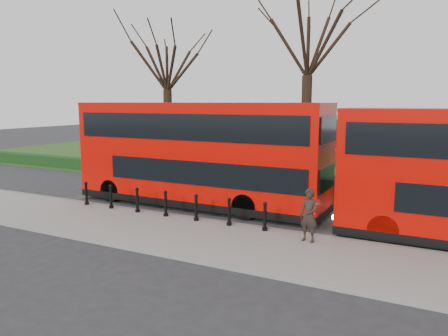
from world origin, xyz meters
The scene contains 12 objects.
ground centered at (0.00, 0.00, 0.00)m, with size 120.00×120.00×0.00m, color #28282B.
pavement centered at (0.00, -3.00, 0.07)m, with size 60.00×4.00×0.15m, color gray.
kerb centered at (0.00, -1.00, 0.07)m, with size 60.00×0.25×0.16m, color slate.
grass_verge centered at (0.00, 15.00, 0.03)m, with size 60.00×18.00×0.06m, color #274A18.
hedge centered at (0.00, 6.80, 0.40)m, with size 60.00×0.90×0.80m, color black.
yellow_line_outer centered at (0.00, -0.70, 0.01)m, with size 60.00×0.10×0.01m, color yellow.
yellow_line_inner centered at (0.00, -0.50, 0.01)m, with size 60.00×0.10×0.01m, color yellow.
tree_left centered at (-8.00, 10.00, 7.36)m, with size 6.49×6.49×10.14m.
tree_mid centered at (2.00, 10.00, 8.31)m, with size 7.31×7.31×11.43m.
bollard_row centered at (-0.31, -1.35, 0.65)m, with size 8.82×0.15×1.00m.
bus_lead centered at (-0.37, 1.32, 2.37)m, with size 11.83×2.72×4.71m.
pedestrian centered at (5.79, -1.85, 1.05)m, with size 0.65×0.43×1.79m, color black.
Camera 1 is at (9.77, -15.56, 4.76)m, focal length 35.00 mm.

